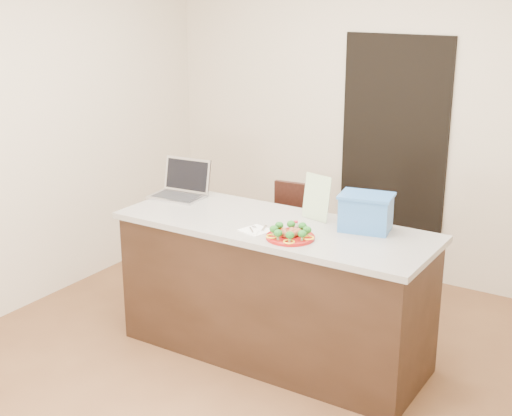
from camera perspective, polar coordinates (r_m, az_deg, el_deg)
The scene contains 16 objects.
ground at distance 4.71m, azimuth -0.19°, elevation -12.76°, with size 4.00×4.00×0.00m, color brown.
room_shell at distance 4.14m, azimuth -0.21°, elevation 7.00°, with size 4.00×4.00×4.00m.
doorway at distance 5.96m, azimuth 10.88°, elevation 3.88°, with size 0.90×0.02×2.00m, color black.
island at distance 4.69m, azimuth 1.45°, elevation -6.56°, with size 2.06×0.76×0.92m.
plate at distance 4.26m, azimuth 2.76°, elevation -2.31°, with size 0.29×0.29×0.02m.
meatballs at distance 4.25m, azimuth 2.79°, elevation -1.98°, with size 0.12×0.12×0.04m.
broccoli at distance 4.25m, azimuth 2.77°, elevation -1.73°, with size 0.24×0.24×0.04m.
pepper_rings at distance 4.26m, azimuth 2.77°, elevation -2.18°, with size 0.28×0.29×0.01m.
napkin at distance 4.39m, azimuth -0.01°, elevation -1.81°, with size 0.17×0.17×0.01m, color white.
fork at distance 4.40m, azimuth -0.19°, elevation -1.66°, with size 0.08×0.13×0.00m.
knife at distance 4.36m, azimuth 0.21°, elevation -1.85°, with size 0.05×0.19×0.01m.
yogurt_bottle at distance 4.35m, azimuth 3.20°, elevation -1.60°, with size 0.04×0.04×0.08m.
laptop at distance 5.12m, azimuth -5.95°, elevation 1.75°, with size 0.39×0.32×0.26m.
leaflet at distance 4.58m, azimuth 4.86°, elevation 0.85°, with size 0.21×0.00×0.29m, color white.
blue_box at distance 4.42m, azimuth 8.78°, elevation -0.33°, with size 0.36×0.29×0.23m.
chair at distance 5.41m, azimuth 2.99°, elevation -2.40°, with size 0.46×0.46×0.94m.
Camera 1 is at (2.17, -3.43, 2.38)m, focal length 50.00 mm.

